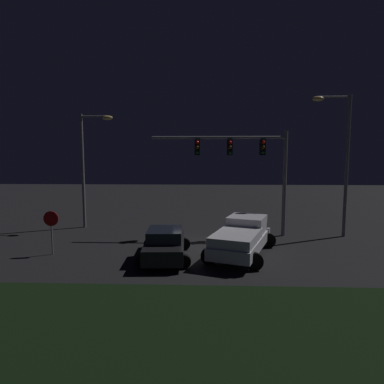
{
  "coord_description": "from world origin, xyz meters",
  "views": [
    {
      "loc": [
        0.53,
        -17.88,
        4.94
      ],
      "look_at": [
        -0.22,
        1.67,
        2.83
      ],
      "focal_mm": 30.83,
      "sensor_mm": 36.0,
      "label": 1
    }
  ],
  "objects": [
    {
      "name": "car_sedan",
      "position": [
        -1.37,
        -2.37,
        0.74
      ],
      "size": [
        2.64,
        4.49,
        1.51
      ],
      "rotation": [
        0.0,
        0.0,
        1.62
      ],
      "color": "black",
      "rests_on": "ground_plane"
    },
    {
      "name": "ground_plane",
      "position": [
        0.0,
        0.0,
        0.0
      ],
      "size": [
        80.0,
        80.0,
        0.0
      ],
      "primitive_type": "plane",
      "color": "black"
    },
    {
      "name": "traffic_signal_gantry",
      "position": [
        3.03,
        2.59,
        4.9
      ],
      "size": [
        8.32,
        0.56,
        6.5
      ],
      "color": "slate",
      "rests_on": "ground_plane"
    },
    {
      "name": "stop_sign",
      "position": [
        -7.15,
        -1.92,
        1.56
      ],
      "size": [
        0.76,
        0.08,
        2.23
      ],
      "color": "slate",
      "rests_on": "ground_plane"
    },
    {
      "name": "pickup_truck",
      "position": [
        2.44,
        -1.54,
        1.0
      ],
      "size": [
        4.05,
        5.76,
        1.8
      ],
      "rotation": [
        0.0,
        0.0,
        1.23
      ],
      "color": "silver",
      "rests_on": "ground_plane"
    },
    {
      "name": "street_lamp_right",
      "position": [
        8.75,
        2.54,
        5.37
      ],
      "size": [
        2.33,
        0.44,
        8.63
      ],
      "color": "slate",
      "rests_on": "ground_plane"
    },
    {
      "name": "grass_median",
      "position": [
        0.0,
        -9.0,
        0.05
      ],
      "size": [
        24.95,
        6.23,
        0.1
      ],
      "primitive_type": "cube",
      "color": "black",
      "rests_on": "ground_plane"
    },
    {
      "name": "street_lamp_left",
      "position": [
        -7.43,
        4.58,
        4.91
      ],
      "size": [
        2.27,
        0.44,
        7.8
      ],
      "color": "slate",
      "rests_on": "ground_plane"
    }
  ]
}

